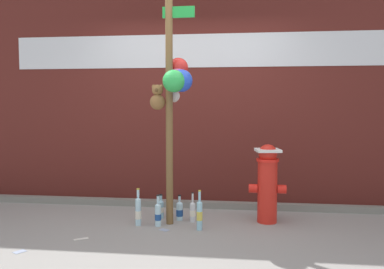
# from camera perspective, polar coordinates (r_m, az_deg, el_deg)

# --- Properties ---
(ground_plane) EXTENTS (14.00, 14.00, 0.00)m
(ground_plane) POSITION_cam_1_polar(r_m,az_deg,el_deg) (4.24, -2.68, -14.04)
(ground_plane) COLOR gray
(building_wall) EXTENTS (10.00, 0.21, 3.89)m
(building_wall) POSITION_cam_1_polar(r_m,az_deg,el_deg) (5.70, 0.16, 10.46)
(building_wall) COLOR #561E19
(building_wall) RESTS_ON ground_plane
(curb_strip) EXTENTS (8.00, 0.12, 0.08)m
(curb_strip) POSITION_cam_1_polar(r_m,az_deg,el_deg) (5.39, -0.42, -9.61)
(curb_strip) COLOR slate
(curb_strip) RESTS_ON ground_plane
(memorial_post) EXTENTS (0.50, 0.55, 2.89)m
(memorial_post) POSITION_cam_1_polar(r_m,az_deg,el_deg) (4.51, -2.60, 9.04)
(memorial_post) COLOR brown
(memorial_post) RESTS_ON ground_plane
(fire_hydrant) EXTENTS (0.42, 0.30, 0.88)m
(fire_hydrant) POSITION_cam_1_polar(r_m,az_deg,el_deg) (4.72, 10.40, -6.43)
(fire_hydrant) COLOR red
(fire_hydrant) RESTS_ON ground_plane
(bottle_0) EXTENTS (0.06, 0.06, 0.43)m
(bottle_0) POSITION_cam_1_polar(r_m,az_deg,el_deg) (4.42, 1.05, -10.99)
(bottle_0) COLOR #93CCE0
(bottle_0) RESTS_ON ground_plane
(bottle_1) EXTENTS (0.07, 0.07, 0.28)m
(bottle_1) POSITION_cam_1_polar(r_m,az_deg,el_deg) (4.90, -4.33, -10.15)
(bottle_1) COLOR #93CCE0
(bottle_1) RESTS_ON ground_plane
(bottle_2) EXTENTS (0.07, 0.07, 0.34)m
(bottle_2) POSITION_cam_1_polar(r_m,az_deg,el_deg) (4.74, 0.09, -10.58)
(bottle_2) COLOR silver
(bottle_2) RESTS_ON ground_plane
(bottle_3) EXTENTS (0.07, 0.07, 0.35)m
(bottle_3) POSITION_cam_1_polar(r_m,az_deg,el_deg) (4.59, -4.72, -10.93)
(bottle_3) COLOR #B2DBEA
(bottle_3) RESTS_ON ground_plane
(bottle_4) EXTENTS (0.06, 0.06, 0.41)m
(bottle_4) POSITION_cam_1_polar(r_m,az_deg,el_deg) (4.63, -7.45, -10.46)
(bottle_4) COLOR #B2DBEA
(bottle_4) RESTS_ON ground_plane
(bottle_5) EXTENTS (0.08, 0.08, 0.29)m
(bottle_5) POSITION_cam_1_polar(r_m,az_deg,el_deg) (4.80, -1.74, -10.48)
(bottle_5) COLOR #B2DBEA
(bottle_5) RESTS_ON ground_plane
(litter_0) EXTENTS (0.12, 0.13, 0.01)m
(litter_0) POSITION_cam_1_polar(r_m,az_deg,el_deg) (4.16, -22.75, -14.72)
(litter_0) COLOR #8C99B2
(litter_0) RESTS_ON ground_plane
(litter_1) EXTENTS (0.13, 0.11, 0.01)m
(litter_1) POSITION_cam_1_polar(r_m,az_deg,el_deg) (4.47, -3.87, -13.03)
(litter_1) COLOR #8C99B2
(litter_1) RESTS_ON ground_plane
(litter_2) EXTENTS (0.14, 0.12, 0.01)m
(litter_2) POSITION_cam_1_polar(r_m,az_deg,el_deg) (4.33, -15.10, -13.75)
(litter_2) COLOR silver
(litter_2) RESTS_ON ground_plane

